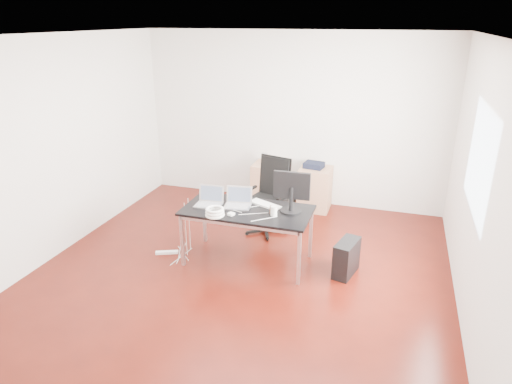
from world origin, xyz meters
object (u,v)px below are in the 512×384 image
(filing_cabinet_left, at_px, (269,184))
(filing_cabinet_right, at_px, (315,189))
(office_chair, at_px, (269,192))
(desk, at_px, (247,213))
(pc_tower, at_px, (346,258))

(filing_cabinet_left, distance_m, filing_cabinet_right, 0.79)
(filing_cabinet_right, bearing_deg, office_chair, -115.73)
(desk, height_order, filing_cabinet_left, desk)
(desk, distance_m, filing_cabinet_right, 2.07)
(filing_cabinet_left, xyz_separation_m, filing_cabinet_right, (0.79, 0.00, 0.00))
(desk, relative_size, filing_cabinet_left, 2.29)
(filing_cabinet_right, bearing_deg, filing_cabinet_left, 180.00)
(desk, bearing_deg, pc_tower, 2.83)
(desk, distance_m, pc_tower, 1.34)
(filing_cabinet_left, height_order, filing_cabinet_right, same)
(filing_cabinet_right, xyz_separation_m, pc_tower, (0.76, -1.92, -0.13))
(filing_cabinet_left, bearing_deg, office_chair, -73.52)
(office_chair, bearing_deg, desk, -75.46)
(desk, xyz_separation_m, office_chair, (0.01, 0.98, -0.07))
(office_chair, bearing_deg, filing_cabinet_right, 79.25)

